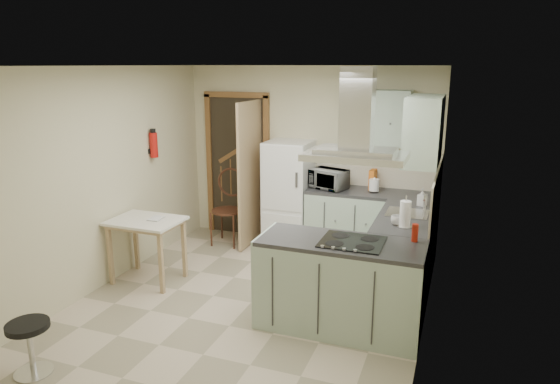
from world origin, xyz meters
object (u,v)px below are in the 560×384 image
at_px(bentwood_chair, 227,211).
at_px(microwave, 329,179).
at_px(drop_leaf_table, 148,250).
at_px(stool, 31,348).
at_px(fridge, 289,195).
at_px(extractor_hood, 356,156).
at_px(peninsula, 340,285).

xyz_separation_m(bentwood_chair, microwave, (1.43, 0.18, 0.54)).
distance_m(drop_leaf_table, stool, 1.93).
xyz_separation_m(fridge, stool, (-1.01, -3.60, -0.52)).
bearing_deg(extractor_hood, microwave, 111.04).
height_order(fridge, stool, fridge).
xyz_separation_m(peninsula, microwave, (-0.65, 1.95, 0.58)).
xyz_separation_m(fridge, microwave, (0.58, -0.03, 0.28)).
distance_m(bentwood_chair, microwave, 1.54).
bearing_deg(peninsula, stool, -144.01).
relative_size(bentwood_chair, stool, 2.12).
distance_m(drop_leaf_table, microwave, 2.49).
bearing_deg(extractor_hood, peninsula, 180.00).
bearing_deg(bentwood_chair, fridge, 12.68).
relative_size(drop_leaf_table, bentwood_chair, 0.83).
bearing_deg(microwave, drop_leaf_table, -118.11).
height_order(bentwood_chair, microwave, microwave).
bearing_deg(microwave, fridge, -164.88).
bearing_deg(microwave, bentwood_chair, -154.27).
height_order(peninsula, extractor_hood, extractor_hood).
height_order(drop_leaf_table, microwave, microwave).
relative_size(bentwood_chair, microwave, 2.08).
bearing_deg(extractor_hood, fridge, 123.79).
distance_m(fridge, bentwood_chair, 0.92).
bearing_deg(extractor_hood, bentwood_chair, 140.97).
bearing_deg(drop_leaf_table, microwave, 43.57).
distance_m(bentwood_chair, stool, 3.40).
bearing_deg(peninsula, microwave, 108.43).
relative_size(stool, microwave, 0.98).
bearing_deg(extractor_hood, drop_leaf_table, 173.30).
bearing_deg(fridge, peninsula, -58.26).
xyz_separation_m(extractor_hood, stool, (-2.33, -1.62, -1.49)).
xyz_separation_m(fridge, extractor_hood, (1.32, -1.98, 0.97)).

